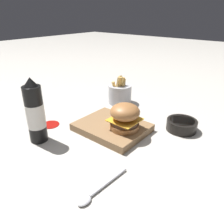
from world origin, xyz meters
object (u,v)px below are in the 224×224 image
Objects in this scene: burger at (125,116)px; side_bowl at (182,125)px; fries_basket at (120,93)px; ketchup_bottle at (35,113)px; spoon at (94,193)px; serving_board at (112,127)px.

burger is 0.23m from side_bowl.
side_bowl is (0.14, 0.17, -0.05)m from burger.
side_bowl is at bearing -10.74° from fries_basket.
ketchup_bottle is 1.31× the size of spoon.
serving_board is 0.08m from burger.
serving_board is 2.38× the size of burger.
burger is 0.46× the size of ketchup_bottle.
ketchup_bottle reaches higher than serving_board.
spoon is at bearing -58.19° from serving_board.
fries_basket is (-0.20, 0.23, -0.03)m from burger.
fries_basket is (0.01, 0.45, -0.06)m from ketchup_bottle.
fries_basket is at bearing 89.05° from ketchup_bottle.
burger is at bearing -130.66° from side_bowl.
fries_basket is at bearing 169.26° from side_bowl.
burger is at bearing 45.98° from ketchup_bottle.
serving_board is 0.28m from ketchup_bottle.
burger reaches higher than spoon.
ketchup_bottle is 0.53m from side_bowl.
fries_basket is 1.22× the size of side_bowl.
ketchup_bottle is at bearing -132.60° from side_bowl.
fries_basket reaches higher than burger.
ketchup_bottle reaches higher than side_bowl.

